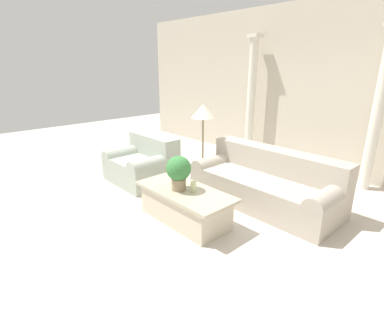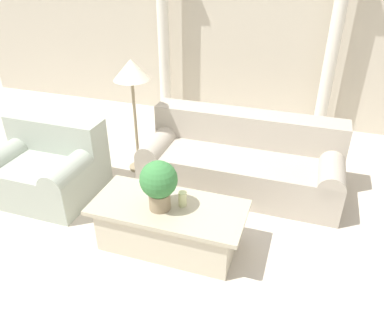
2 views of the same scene
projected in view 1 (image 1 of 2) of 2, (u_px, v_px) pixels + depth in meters
The scene contains 10 objects.
ground_plane at pixel (207, 212), 4.38m from camera, with size 16.00×16.00×0.00m, color beige.
wall_back at pixel (315, 89), 5.75m from camera, with size 10.00×0.06×3.20m.
sofa_long at pixel (266, 183), 4.58m from camera, with size 2.26×0.95×0.82m.
loveseat at pixel (143, 163), 5.49m from camera, with size 1.15×0.95×0.82m.
coffee_table at pixel (185, 205), 4.08m from camera, with size 1.41×0.65×0.46m.
potted_plant at pixel (179, 171), 3.93m from camera, with size 0.33×0.33×0.47m.
pillar_candle at pixel (193, 187), 3.93m from camera, with size 0.07×0.07×0.14m.
floor_lamp at pixel (203, 115), 5.19m from camera, with size 0.42×0.42×1.41m.
column_left at pixel (251, 98), 6.55m from camera, with size 0.25×0.25×2.64m.
column_right at pixel (378, 111), 4.80m from camera, with size 0.25×0.25×2.64m.
Camera 1 is at (2.75, -2.82, 2.05)m, focal length 28.00 mm.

